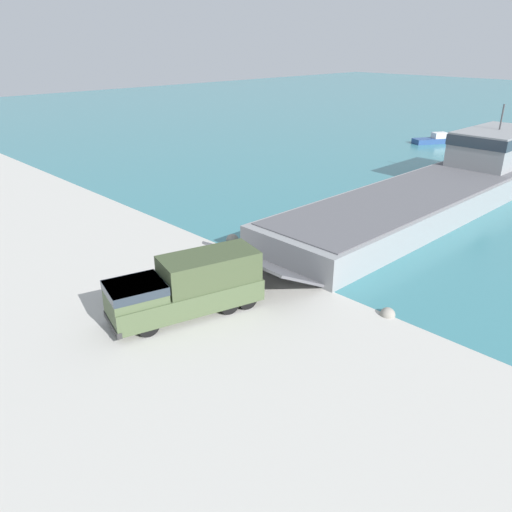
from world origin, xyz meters
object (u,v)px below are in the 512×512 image
Objects in this scene: military_truck at (188,286)px; soldier_on_ramp at (178,272)px; landing_craft at (450,181)px; cargo_crate at (125,290)px; moored_boat_b at (437,140)px.

military_truck is 4.75× the size of soldier_on_ramp.
landing_craft is at bearing 175.16° from soldier_on_ramp.
military_truck is at bearing 65.22° from soldier_on_ramp.
soldier_on_ramp is at bearing 62.38° from cargo_crate.
landing_craft reaches higher than soldier_on_ramp.
military_truck reaches higher than cargo_crate.
moored_boat_b reaches higher than cargo_crate.
landing_craft is 30.80m from cargo_crate.
landing_craft is 4.71× the size of military_truck.
moored_boat_b is (-11.26, 53.19, -0.57)m from soldier_on_ramp.
moored_boat_b is (-14.22, 25.49, -1.42)m from landing_craft.
soldier_on_ramp is at bearing -101.32° from military_truck.
moored_boat_b is at bearing 99.96° from cargo_crate.
moored_boat_b is at bearing -166.78° from soldier_on_ramp.
cargo_crate is at bearing -26.36° from soldier_on_ramp.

